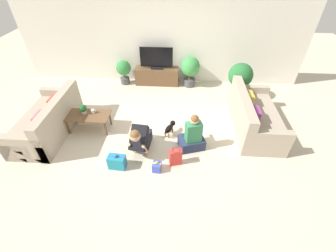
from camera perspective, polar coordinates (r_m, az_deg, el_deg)
The scene contains 18 objects.
ground_plane at distance 5.34m, azimuth -4.05°, elevation -1.60°, with size 16.00×16.00×0.00m, color beige.
wall_back at distance 7.00m, azimuth -1.74°, elevation 21.14°, with size 8.40×0.06×2.60m.
sofa_left at distance 5.84m, azimuth -28.16°, elevation 1.03°, with size 0.95×1.95×0.88m.
sofa_right at distance 5.64m, azimuth 20.92°, elevation 2.09°, with size 0.95×1.95×0.88m.
coffee_table at distance 5.52m, azimuth -19.64°, elevation 2.22°, with size 1.00×0.51×0.41m.
tv_console at distance 7.17m, azimuth -2.82°, elevation 12.55°, with size 1.33×0.39×0.52m.
tv at distance 6.94m, azimuth -2.96°, elevation 16.58°, with size 0.97×0.20×0.65m.
potted_plant_back_left at distance 7.22m, azimuth -11.17°, elevation 13.81°, with size 0.44×0.44×0.74m.
potted_plant_back_right at distance 6.95m, azimuth 5.65°, elevation 14.29°, with size 0.56×0.56×0.91m.
potted_plant_corner_right at distance 6.50m, azimuth 17.92°, elevation 11.99°, with size 0.65×0.65×1.04m.
person_kneeling at distance 4.66m, azimuth -7.06°, elevation -3.19°, with size 0.39×0.84×0.81m.
person_sitting at distance 4.78m, azimuth 6.20°, elevation -2.62°, with size 0.62×0.58×0.89m.
dog at distance 5.17m, azimuth 0.50°, elevation -0.40°, with size 0.26×0.44×0.28m.
gift_box_a at distance 4.58m, azimuth -12.83°, elevation -8.86°, with size 0.35×0.22×0.35m.
gift_box_b at distance 4.47m, azimuth -2.84°, elevation -10.24°, with size 0.18×0.20×0.24m.
gift_bag_a at distance 4.51m, azimuth 1.91°, elevation -7.86°, with size 0.27×0.19×0.39m.
mug at distance 5.50m, azimuth -18.49°, elevation 3.58°, with size 0.12×0.08×0.09m.
tabletop_plant at distance 5.51m, azimuth -20.77°, elevation 4.11°, with size 0.17×0.17×0.22m.
Camera 1 is at (0.65, -3.98, 3.50)m, focal length 24.00 mm.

